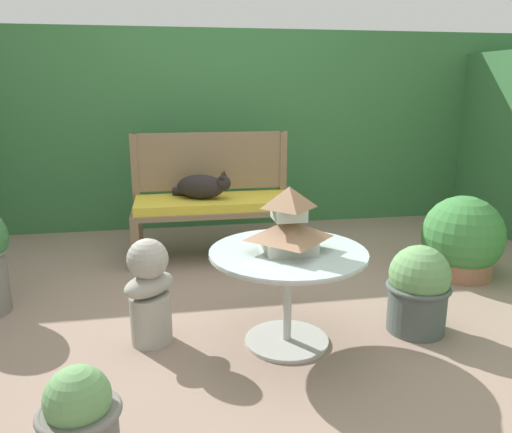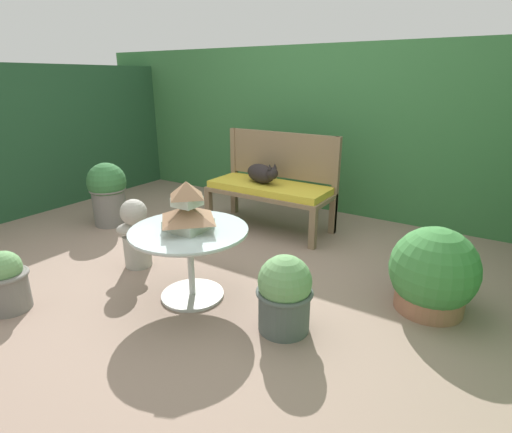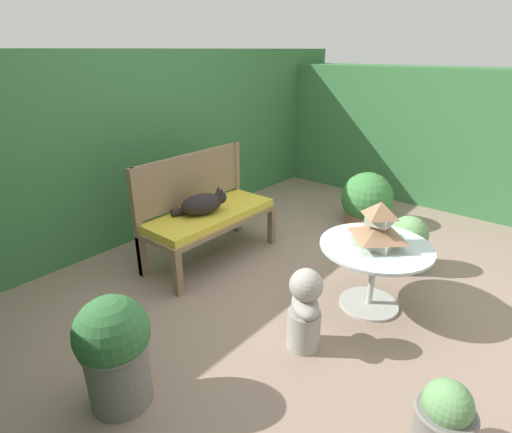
{
  "view_description": "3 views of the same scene",
  "coord_description": "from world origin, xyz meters",
  "px_view_note": "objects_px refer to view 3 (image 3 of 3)",
  "views": [
    {
      "loc": [
        -0.4,
        -2.71,
        1.3
      ],
      "look_at": [
        0.12,
        0.22,
        0.52
      ],
      "focal_mm": 35.0,
      "sensor_mm": 36.0,
      "label": 1
    },
    {
      "loc": [
        1.88,
        -2.25,
        1.46
      ],
      "look_at": [
        0.2,
        0.37,
        0.37
      ],
      "focal_mm": 28.0,
      "sensor_mm": 36.0,
      "label": 2
    },
    {
      "loc": [
        -2.31,
        -1.38,
        1.79
      ],
      "look_at": [
        -0.09,
        0.48,
        0.57
      ],
      "focal_mm": 28.0,
      "sensor_mm": 36.0,
      "label": 3
    }
  ],
  "objects_px": {
    "garden_bench": "(211,219)",
    "patio_table": "(374,258)",
    "potted_plant_table_far": "(115,349)",
    "potted_plant_bench_right": "(444,419)",
    "potted_plant_bench_left": "(367,201)",
    "cat": "(203,204)",
    "pagoda_birdhouse": "(378,227)",
    "garden_bust": "(305,309)",
    "potted_plant_table_near": "(407,243)"
  },
  "relations": [
    {
      "from": "patio_table",
      "to": "garden_bust",
      "type": "xyz_separation_m",
      "value": [
        -0.69,
        0.13,
        -0.12
      ]
    },
    {
      "from": "pagoda_birdhouse",
      "to": "garden_bust",
      "type": "xyz_separation_m",
      "value": [
        -0.69,
        0.13,
        -0.36
      ]
    },
    {
      "from": "cat",
      "to": "patio_table",
      "type": "relative_size",
      "value": 0.56
    },
    {
      "from": "garden_bust",
      "to": "potted_plant_table_far",
      "type": "xyz_separation_m",
      "value": [
        -1.0,
        0.52,
        0.06
      ]
    },
    {
      "from": "garden_bench",
      "to": "patio_table",
      "type": "distance_m",
      "value": 1.46
    },
    {
      "from": "cat",
      "to": "potted_plant_bench_left",
      "type": "xyz_separation_m",
      "value": [
        1.75,
        -0.71,
        -0.3
      ]
    },
    {
      "from": "garden_bench",
      "to": "pagoda_birdhouse",
      "type": "height_order",
      "value": "pagoda_birdhouse"
    },
    {
      "from": "cat",
      "to": "garden_bust",
      "type": "height_order",
      "value": "cat"
    },
    {
      "from": "potted_plant_bench_left",
      "to": "potted_plant_table_near",
      "type": "distance_m",
      "value": 1.0
    },
    {
      "from": "garden_bench",
      "to": "potted_plant_table_far",
      "type": "bearing_deg",
      "value": -151.77
    },
    {
      "from": "patio_table",
      "to": "pagoda_birdhouse",
      "type": "distance_m",
      "value": 0.24
    },
    {
      "from": "cat",
      "to": "potted_plant_bench_right",
      "type": "relative_size",
      "value": 1.07
    },
    {
      "from": "garden_bench",
      "to": "patio_table",
      "type": "height_order",
      "value": "patio_table"
    },
    {
      "from": "pagoda_birdhouse",
      "to": "potted_plant_table_far",
      "type": "distance_m",
      "value": 1.84
    },
    {
      "from": "pagoda_birdhouse",
      "to": "potted_plant_table_near",
      "type": "relative_size",
      "value": 0.69
    },
    {
      "from": "garden_bench",
      "to": "potted_plant_bench_right",
      "type": "height_order",
      "value": "garden_bench"
    },
    {
      "from": "garden_bust",
      "to": "potted_plant_table_near",
      "type": "xyz_separation_m",
      "value": [
        1.42,
        -0.12,
        -0.04
      ]
    },
    {
      "from": "patio_table",
      "to": "potted_plant_bench_left",
      "type": "bearing_deg",
      "value": 26.91
    },
    {
      "from": "potted_plant_bench_left",
      "to": "garden_bust",
      "type": "bearing_deg",
      "value": -164.38
    },
    {
      "from": "potted_plant_table_near",
      "to": "cat",
      "type": "bearing_deg",
      "value": 126.31
    },
    {
      "from": "pagoda_birdhouse",
      "to": "potted_plant_bench_right",
      "type": "xyz_separation_m",
      "value": [
        -0.9,
        -0.78,
        -0.44
      ]
    },
    {
      "from": "garden_bench",
      "to": "potted_plant_bench_right",
      "type": "xyz_separation_m",
      "value": [
        -0.66,
        -2.21,
        -0.19
      ]
    },
    {
      "from": "patio_table",
      "to": "garden_bust",
      "type": "height_order",
      "value": "garden_bust"
    },
    {
      "from": "garden_bench",
      "to": "pagoda_birdhouse",
      "type": "bearing_deg",
      "value": -80.65
    },
    {
      "from": "garden_bench",
      "to": "patio_table",
      "type": "relative_size",
      "value": 1.57
    },
    {
      "from": "potted_plant_bench_right",
      "to": "garden_bench",
      "type": "bearing_deg",
      "value": 73.3
    },
    {
      "from": "cat",
      "to": "garden_bust",
      "type": "relative_size",
      "value": 0.78
    },
    {
      "from": "cat",
      "to": "potted_plant_table_near",
      "type": "xyz_separation_m",
      "value": [
        1.05,
        -1.43,
        -0.32
      ]
    },
    {
      "from": "potted_plant_bench_left",
      "to": "cat",
      "type": "bearing_deg",
      "value": 157.83
    },
    {
      "from": "cat",
      "to": "pagoda_birdhouse",
      "type": "height_order",
      "value": "pagoda_birdhouse"
    },
    {
      "from": "potted_plant_bench_right",
      "to": "potted_plant_table_near",
      "type": "bearing_deg",
      "value": 25.78
    },
    {
      "from": "patio_table",
      "to": "potted_plant_bench_left",
      "type": "distance_m",
      "value": 1.61
    },
    {
      "from": "potted_plant_bench_left",
      "to": "potted_plant_table_far",
      "type": "relative_size",
      "value": 0.88
    },
    {
      "from": "garden_bench",
      "to": "pagoda_birdhouse",
      "type": "xyz_separation_m",
      "value": [
        0.24,
        -1.44,
        0.25
      ]
    },
    {
      "from": "potted_plant_table_near",
      "to": "potted_plant_bench_right",
      "type": "height_order",
      "value": "potted_plant_table_near"
    },
    {
      "from": "pagoda_birdhouse",
      "to": "potted_plant_bench_right",
      "type": "relative_size",
      "value": 0.81
    },
    {
      "from": "garden_bust",
      "to": "potted_plant_bench_left",
      "type": "height_order",
      "value": "potted_plant_bench_left"
    },
    {
      "from": "potted_plant_table_far",
      "to": "potted_plant_bench_right",
      "type": "bearing_deg",
      "value": -60.94
    },
    {
      "from": "garden_bench",
      "to": "potted_plant_table_far",
      "type": "distance_m",
      "value": 1.66
    },
    {
      "from": "garden_bench",
      "to": "potted_plant_bench_right",
      "type": "relative_size",
      "value": 3.01
    },
    {
      "from": "patio_table",
      "to": "potted_plant_table_far",
      "type": "xyz_separation_m",
      "value": [
        -1.69,
        0.65,
        -0.05
      ]
    },
    {
      "from": "garden_bust",
      "to": "potted_plant_bench_right",
      "type": "height_order",
      "value": "garden_bust"
    },
    {
      "from": "cat",
      "to": "garden_bust",
      "type": "bearing_deg",
      "value": -85.88
    },
    {
      "from": "garden_bench",
      "to": "potted_plant_bench_left",
      "type": "bearing_deg",
      "value": -23.16
    },
    {
      "from": "potted_plant_bench_left",
      "to": "potted_plant_table_far",
      "type": "xyz_separation_m",
      "value": [
        -3.12,
        -0.07,
        0.09
      ]
    },
    {
      "from": "garden_bust",
      "to": "potted_plant_bench_right",
      "type": "distance_m",
      "value": 0.93
    },
    {
      "from": "garden_bench",
      "to": "potted_plant_table_near",
      "type": "xyz_separation_m",
      "value": [
        0.96,
        -1.43,
        -0.15
      ]
    },
    {
      "from": "cat",
      "to": "pagoda_birdhouse",
      "type": "bearing_deg",
      "value": -57.34
    },
    {
      "from": "potted_plant_table_far",
      "to": "potted_plant_table_near",
      "type": "bearing_deg",
      "value": -14.89
    },
    {
      "from": "pagoda_birdhouse",
      "to": "potted_plant_bench_right",
      "type": "height_order",
      "value": "pagoda_birdhouse"
    }
  ]
}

